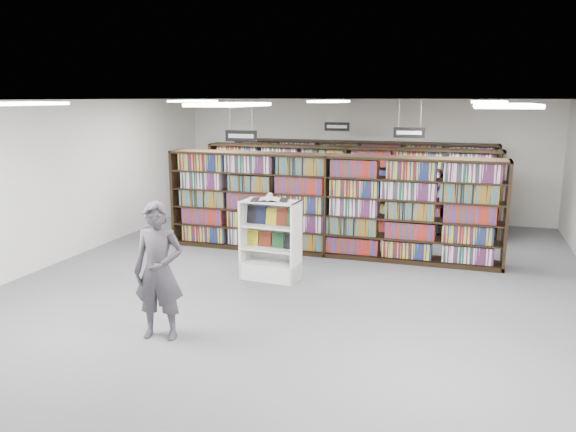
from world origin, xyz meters
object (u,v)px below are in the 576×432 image
(bookshelf_row_near, at_px, (328,205))
(shopper, at_px, (159,271))
(endcap_display, at_px, (271,252))
(open_book, at_px, (269,199))

(bookshelf_row_near, xyz_separation_m, shopper, (-1.20, -4.75, -0.10))
(endcap_display, bearing_deg, bookshelf_row_near, 76.57)
(bookshelf_row_near, relative_size, open_book, 9.74)
(bookshelf_row_near, height_order, endcap_display, bookshelf_row_near)
(open_book, xyz_separation_m, shopper, (-0.58, -2.86, -0.53))
(open_book, bearing_deg, shopper, -113.30)
(endcap_display, xyz_separation_m, shopper, (-0.61, -2.89, 0.46))
(endcap_display, xyz_separation_m, open_book, (-0.02, -0.02, 0.99))
(bookshelf_row_near, height_order, shopper, bookshelf_row_near)
(bookshelf_row_near, relative_size, endcap_display, 4.82)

